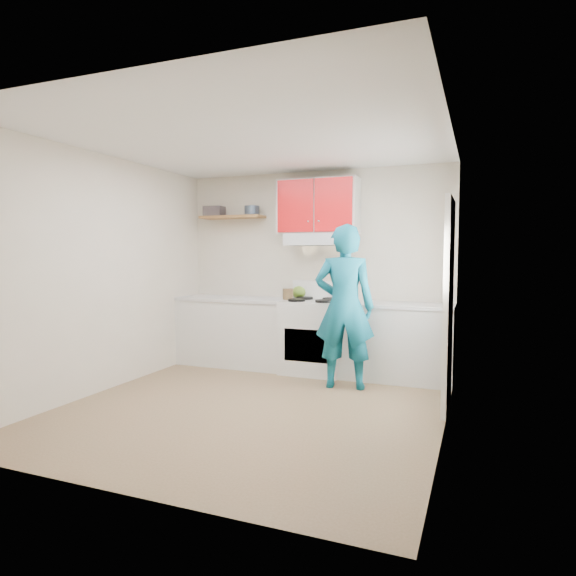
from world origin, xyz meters
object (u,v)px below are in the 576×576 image
at_px(stove, 314,337).
at_px(kettle, 299,292).
at_px(tin, 252,211).
at_px(person, 344,307).
at_px(crock, 288,295).

distance_m(stove, kettle, 0.66).
xyz_separation_m(stove, tin, (-0.94, 0.16, 1.64)).
bearing_deg(person, kettle, -53.33).
xyz_separation_m(tin, kettle, (0.65, 0.08, -1.10)).
xyz_separation_m(stove, kettle, (-0.29, 0.24, 0.54)).
distance_m(kettle, person, 1.16).
bearing_deg(crock, person, -32.10).
bearing_deg(tin, person, -25.50).
height_order(crock, person, person).
bearing_deg(stove, crock, 177.03).
distance_m(tin, crock, 1.27).
relative_size(stove, person, 0.50).
distance_m(tin, kettle, 1.28).
xyz_separation_m(stove, crock, (-0.36, 0.02, 0.52)).
bearing_deg(kettle, stove, -38.49).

